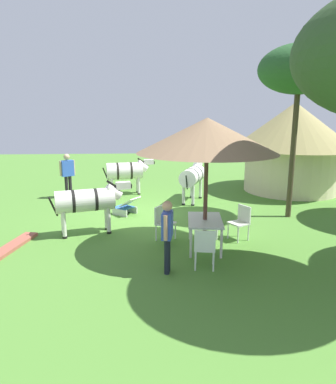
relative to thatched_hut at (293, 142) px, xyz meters
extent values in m
plane|color=#4B7F2F|center=(3.32, -5.93, -2.08)|extent=(36.00, 36.00, 0.00)
cylinder|color=beige|center=(0.00, 0.00, -1.17)|extent=(3.84, 3.84, 1.81)
cone|color=#918552|center=(0.00, 0.00, 0.67)|extent=(4.97, 4.97, 1.88)
cylinder|color=#512F29|center=(6.28, -4.73, -0.90)|extent=(0.10, 0.10, 2.35)
cone|color=#84684A|center=(6.28, -4.73, 0.68)|extent=(3.29, 3.29, 0.81)
cube|color=silver|center=(6.28, -4.73, -1.36)|extent=(1.41, 0.96, 0.04)
cylinder|color=silver|center=(5.72, -4.32, -1.73)|extent=(0.06, 0.06, 0.70)
cylinder|color=silver|center=(6.92, -4.46, -1.73)|extent=(0.06, 0.06, 0.70)
cylinder|color=silver|center=(5.64, -5.01, -1.73)|extent=(0.06, 0.06, 0.70)
cylinder|color=silver|center=(6.84, -5.15, -1.73)|extent=(0.06, 0.06, 0.70)
cube|color=white|center=(5.75, -3.75, -1.63)|extent=(0.59, 0.58, 0.04)
cube|color=white|center=(5.66, -3.59, -1.41)|extent=(0.41, 0.25, 0.45)
cylinder|color=white|center=(6.00, -3.82, -1.86)|extent=(0.04, 0.04, 0.45)
cylinder|color=white|center=(5.67, -4.00, -1.86)|extent=(0.04, 0.04, 0.45)
cylinder|color=white|center=(5.83, -3.51, -1.86)|extent=(0.04, 0.04, 0.45)
cylinder|color=white|center=(5.49, -3.69, -1.86)|extent=(0.04, 0.04, 0.45)
cube|color=white|center=(5.65, -5.65, -1.63)|extent=(0.60, 0.60, 0.04)
cube|color=white|center=(5.54, -5.81, -1.41)|extent=(0.38, 0.28, 0.45)
cylinder|color=white|center=(5.59, -5.40, -1.86)|extent=(0.04, 0.04, 0.45)
cylinder|color=white|center=(5.90, -5.61, -1.86)|extent=(0.04, 0.04, 0.45)
cylinder|color=white|center=(5.39, -5.69, -1.86)|extent=(0.04, 0.04, 0.45)
cylinder|color=white|center=(5.70, -5.91, -1.86)|extent=(0.04, 0.04, 0.45)
cube|color=white|center=(7.38, -4.92, -1.63)|extent=(0.49, 0.50, 0.04)
cube|color=white|center=(7.57, -4.95, -1.41)|extent=(0.11, 0.44, 0.45)
cylinder|color=white|center=(7.17, -5.08, -1.86)|extent=(0.04, 0.04, 0.45)
cylinder|color=white|center=(7.23, -4.70, -1.86)|extent=(0.04, 0.04, 0.45)
cylinder|color=white|center=(7.53, -5.14, -1.86)|extent=(0.04, 0.04, 0.45)
cylinder|color=white|center=(7.59, -4.76, -1.86)|extent=(0.04, 0.04, 0.45)
cylinder|color=black|center=(7.50, -5.72, -1.70)|extent=(0.11, 0.11, 0.77)
cylinder|color=black|center=(7.64, -5.75, -1.70)|extent=(0.11, 0.11, 0.77)
cube|color=#364FBD|center=(7.57, -5.73, -1.04)|extent=(0.45, 0.27, 0.55)
cylinder|color=tan|center=(7.34, -5.68, -1.02)|extent=(0.08, 0.08, 0.51)
cylinder|color=tan|center=(7.80, -5.78, -1.02)|extent=(0.08, 0.08, 0.51)
sphere|color=tan|center=(7.57, -5.73, -0.64)|extent=(0.21, 0.21, 0.21)
cylinder|color=black|center=(0.65, -9.13, -1.65)|extent=(0.13, 0.13, 0.87)
cylinder|color=black|center=(0.74, -9.25, -1.65)|extent=(0.13, 0.13, 0.87)
cube|color=blue|center=(0.69, -9.19, -0.91)|extent=(0.44, 0.51, 0.61)
cylinder|color=tan|center=(0.55, -8.97, -0.89)|extent=(0.09, 0.09, 0.58)
cylinder|color=tan|center=(0.84, -9.41, -0.89)|extent=(0.09, 0.09, 0.58)
sphere|color=tan|center=(0.69, -9.19, -0.47)|extent=(0.23, 0.23, 0.23)
cube|color=#2F64A7|center=(3.11, -6.91, -1.86)|extent=(0.75, 0.75, 0.03)
cube|color=white|center=(3.28, -6.69, -1.63)|extent=(0.73, 0.74, 0.34)
cube|color=silver|center=(3.35, -7.02, -1.97)|extent=(0.40, 0.50, 0.22)
cube|color=silver|center=(2.94, -6.70, -1.97)|extent=(0.40, 0.50, 0.22)
cylinder|color=silver|center=(1.60, -4.42, -1.09)|extent=(1.69, 1.17, 0.63)
cylinder|color=black|center=(1.90, -4.53, -1.09)|extent=(0.31, 0.63, 0.64)
cylinder|color=black|center=(1.34, -4.31, -1.09)|extent=(0.31, 0.63, 0.64)
cylinder|color=silver|center=(0.88, -4.13, -0.91)|extent=(0.60, 0.46, 0.49)
cube|color=silver|center=(0.62, -4.02, -0.75)|extent=(0.44, 0.32, 0.20)
cube|color=black|center=(0.45, -3.95, -0.78)|extent=(0.16, 0.16, 0.12)
cube|color=black|center=(0.88, -4.13, -0.71)|extent=(0.35, 0.17, 0.28)
cylinder|color=silver|center=(0.99, -4.36, -1.71)|extent=(0.11, 0.11, 0.75)
cylinder|color=black|center=(0.99, -4.36, -2.05)|extent=(0.13, 0.13, 0.06)
cylinder|color=silver|center=(1.12, -4.04, -1.71)|extent=(0.11, 0.11, 0.75)
cylinder|color=black|center=(1.12, -4.04, -2.05)|extent=(0.13, 0.13, 0.06)
cylinder|color=silver|center=(2.09, -4.80, -1.71)|extent=(0.11, 0.11, 0.75)
cylinder|color=black|center=(2.09, -4.80, -2.05)|extent=(0.13, 0.13, 0.06)
cylinder|color=silver|center=(2.22, -4.48, -1.71)|extent=(0.11, 0.11, 0.75)
cylinder|color=black|center=(2.22, -4.48, -2.05)|extent=(0.13, 0.13, 0.06)
cylinder|color=black|center=(2.38, -4.73, -1.19)|extent=(0.24, 0.13, 0.53)
cylinder|color=silver|center=(5.04, -7.81, -1.13)|extent=(1.01, 1.66, 0.60)
cylinder|color=black|center=(5.12, -8.11, -1.13)|extent=(0.61, 0.25, 0.61)
cylinder|color=black|center=(4.96, -7.54, -1.13)|extent=(0.61, 0.25, 0.61)
cylinder|color=silver|center=(4.82, -7.06, -0.95)|extent=(0.40, 0.58, 0.48)
cube|color=silver|center=(4.75, -6.79, -0.79)|extent=(0.28, 0.43, 0.20)
cube|color=black|center=(4.70, -6.62, -0.82)|extent=(0.15, 0.15, 0.12)
cube|color=black|center=(4.82, -7.06, -0.75)|extent=(0.14, 0.36, 0.28)
cylinder|color=silver|center=(4.72, -7.28, -1.72)|extent=(0.11, 0.11, 0.73)
cylinder|color=black|center=(4.72, -7.28, -2.05)|extent=(0.13, 0.13, 0.06)
cylinder|color=silver|center=(5.03, -7.19, -1.72)|extent=(0.11, 0.11, 0.73)
cylinder|color=black|center=(5.03, -7.19, -2.05)|extent=(0.13, 0.13, 0.06)
cylinder|color=silver|center=(5.04, -8.42, -1.72)|extent=(0.11, 0.11, 0.73)
cylinder|color=black|center=(5.04, -8.42, -2.05)|extent=(0.13, 0.13, 0.06)
cylinder|color=silver|center=(5.36, -8.33, -1.72)|extent=(0.11, 0.11, 0.73)
cylinder|color=black|center=(5.36, -8.33, -2.05)|extent=(0.13, 0.13, 0.06)
cylinder|color=black|center=(5.27, -8.60, -1.23)|extent=(0.11, 0.24, 0.53)
cylinder|color=silver|center=(0.23, -7.02, -1.11)|extent=(0.89, 1.52, 0.68)
cylinder|color=black|center=(0.27, -7.30, -1.11)|extent=(0.69, 0.19, 0.69)
cylinder|color=black|center=(0.18, -6.76, -1.11)|extent=(0.69, 0.19, 0.69)
cylinder|color=silver|center=(0.11, -6.31, -0.93)|extent=(0.39, 0.58, 0.51)
cube|color=silver|center=(0.07, -6.03, -0.77)|extent=(0.24, 0.42, 0.20)
cube|color=black|center=(0.04, -5.85, -0.80)|extent=(0.14, 0.14, 0.12)
cube|color=black|center=(0.11, -6.31, -0.73)|extent=(0.10, 0.37, 0.28)
cylinder|color=silver|center=(-0.04, -6.51, -1.72)|extent=(0.11, 0.11, 0.71)
cylinder|color=black|center=(-0.04, -6.51, -2.05)|extent=(0.13, 0.13, 0.06)
cylinder|color=silver|center=(0.32, -6.45, -1.72)|extent=(0.11, 0.11, 0.71)
cylinder|color=black|center=(0.32, -6.45, -2.05)|extent=(0.13, 0.13, 0.06)
cylinder|color=silver|center=(0.13, -7.58, -1.72)|extent=(0.11, 0.11, 0.71)
cylinder|color=black|center=(0.13, -7.58, -2.05)|extent=(0.13, 0.13, 0.06)
cylinder|color=silver|center=(0.49, -7.53, -1.72)|extent=(0.11, 0.11, 0.71)
cylinder|color=black|center=(0.49, -7.53, -2.05)|extent=(0.13, 0.13, 0.06)
cylinder|color=black|center=(0.35, -7.77, -1.21)|extent=(0.09, 0.24, 0.53)
cylinder|color=#443A26|center=(3.77, -1.60, -0.15)|extent=(0.17, 0.17, 3.86)
ellipsoid|color=#245125|center=(3.77, -1.60, 2.44)|extent=(2.42, 2.42, 1.45)
cube|color=#9D513F|center=(6.40, -9.58, -2.04)|extent=(2.81, 0.92, 0.08)
camera|label=1|loc=(14.33, -6.15, 1.18)|focal=32.71mm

